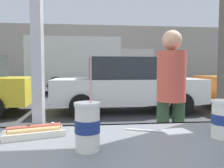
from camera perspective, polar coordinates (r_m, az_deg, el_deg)
name	(u,v)px	position (r m, az deg, el deg)	size (l,w,h in m)	color
ground_plane	(80,102)	(9.21, -7.87, -4.40)	(60.00, 60.00, 0.00)	#38383A
building_facade_far	(83,55)	(19.42, -7.16, 7.06)	(28.00, 1.20, 4.86)	#A89E8E
soda_cup_left	(223,118)	(1.05, 25.88, -7.72)	(0.09, 0.09, 0.31)	white
soda_cup_right	(87,126)	(0.81, -6.13, -10.23)	(0.09, 0.09, 0.33)	white
hotdog_tray_far	(34,131)	(1.03, -18.72, -11.09)	(0.26, 0.15, 0.05)	silver
loose_straw	(145,130)	(1.07, 8.31, -11.35)	(0.01, 0.01, 0.19)	white
napkin_wrapper	(176,131)	(1.09, 15.59, -11.27)	(0.12, 0.09, 0.00)	white
parked_car_white	(127,84)	(7.04, 3.82, -0.03)	(4.47, 1.89, 1.64)	silver
box_truck	(88,63)	(12.82, -6.03, 5.10)	(6.58, 2.44, 2.95)	silver
pedestrian	(171,93)	(2.66, 14.45, -2.16)	(0.32, 0.32, 1.63)	#233B26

